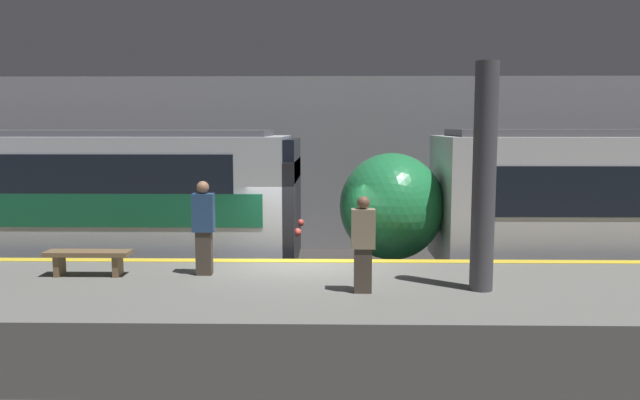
{
  "coord_description": "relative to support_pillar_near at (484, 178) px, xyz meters",
  "views": [
    {
      "loc": [
        0.52,
        -12.29,
        3.76
      ],
      "look_at": [
        0.28,
        0.86,
        2.2
      ],
      "focal_mm": 35.0,
      "sensor_mm": 36.0,
      "label": 1
    }
  ],
  "objects": [
    {
      "name": "ground_plane",
      "position": [
        -2.97,
        2.28,
        -2.94
      ],
      "size": [
        120.0,
        120.0,
        0.0
      ],
      "primitive_type": "plane",
      "color": "#33302D"
    },
    {
      "name": "platform",
      "position": [
        -2.97,
        0.22,
        -2.39
      ],
      "size": [
        40.0,
        4.13,
        1.11
      ],
      "color": "slate",
      "rests_on": "ground"
    },
    {
      "name": "station_rear_barrier",
      "position": [
        -2.97,
        8.97,
        -0.32
      ],
      "size": [
        50.0,
        0.15,
        5.25
      ],
      "color": "#939399",
      "rests_on": "ground"
    },
    {
      "name": "support_pillar_near",
      "position": [
        0.0,
        0.0,
        0.0
      ],
      "size": [
        0.38,
        0.38,
        3.68
      ],
      "color": "#47474C",
      "rests_on": "platform"
    },
    {
      "name": "person_waiting",
      "position": [
        -1.94,
        -0.19,
        -1.02
      ],
      "size": [
        0.38,
        0.24,
        1.56
      ],
      "color": "#473D33",
      "rests_on": "platform"
    },
    {
      "name": "person_walking",
      "position": [
        -4.74,
        0.96,
        -0.94
      ],
      "size": [
        0.38,
        0.24,
        1.7
      ],
      "color": "#473D33",
      "rests_on": "platform"
    },
    {
      "name": "platform_bench",
      "position": [
        -6.8,
        0.85,
        -1.5
      ],
      "size": [
        1.5,
        0.4,
        0.45
      ],
      "color": "brown",
      "rests_on": "platform"
    }
  ]
}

